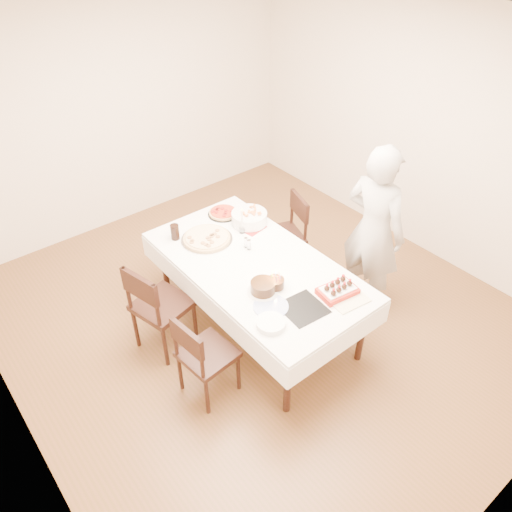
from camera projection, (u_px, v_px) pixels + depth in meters
floor at (258, 316)px, 5.03m from camera, size 5.00×5.00×0.00m
wall_back at (121, 113)px, 5.74m from camera, size 4.50×0.04×2.70m
wall_right at (421, 132)px, 5.33m from camera, size 0.04×5.00×2.70m
ceiling at (259, 30)px, 3.38m from camera, size 5.00×5.00×0.00m
dining_table at (256, 295)px, 4.72m from camera, size 1.45×2.29×0.75m
chair_right_savory at (282, 236)px, 5.34m from camera, size 0.59×0.59×0.91m
chair_left_savory at (162, 305)px, 4.46m from camera, size 0.59×0.59×0.96m
chair_left_dessert at (208, 354)px, 4.06m from camera, size 0.49×0.49×0.87m
person at (374, 231)px, 4.69m from camera, size 0.48×0.67×1.75m
pizza_white at (207, 238)px, 4.77m from camera, size 0.64×0.64×0.04m
pizza_pepperoni at (223, 213)px, 5.13m from camera, size 0.41×0.41×0.04m
red_placemat at (251, 227)px, 4.95m from camera, size 0.27×0.27×0.01m
pasta_bowl at (249, 218)px, 4.97m from camera, size 0.40×0.40×0.11m
taper_candle at (242, 220)px, 4.80m from camera, size 0.07×0.07×0.28m
shaker_pair at (249, 245)px, 4.64m from camera, size 0.11×0.11×0.10m
cola_glass at (175, 232)px, 4.76m from camera, size 0.08×0.08×0.15m
layer_cake at (263, 287)px, 4.16m from camera, size 0.33×0.33×0.11m
cake_board at (303, 309)px, 4.03m from camera, size 0.36×0.36×0.01m
birthday_cake at (276, 280)px, 4.18m from camera, size 0.16×0.16×0.15m
strawberry_box at (338, 290)px, 4.15m from camera, size 0.35×0.26×0.08m
box_lid at (349, 301)px, 4.11m from camera, size 0.34×0.25×0.03m
plate_stack at (271, 323)px, 3.86m from camera, size 0.28×0.28×0.05m
china_plate at (271, 306)px, 4.04m from camera, size 0.36×0.36×0.01m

